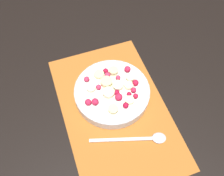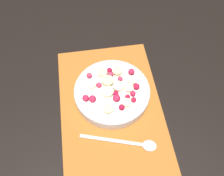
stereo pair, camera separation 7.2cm
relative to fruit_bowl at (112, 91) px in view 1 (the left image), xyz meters
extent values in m
plane|color=black|center=(0.05, -0.01, -0.03)|extent=(3.00, 3.00, 0.00)
cube|color=#B26023|center=(0.05, -0.01, -0.02)|extent=(0.48, 0.30, 0.01)
cylinder|color=silver|center=(0.00, 0.00, -0.01)|extent=(0.22, 0.22, 0.03)
torus|color=silver|center=(0.00, 0.00, 0.01)|extent=(0.22, 0.22, 0.01)
cylinder|color=white|center=(0.00, 0.00, 0.01)|extent=(0.20, 0.20, 0.00)
cylinder|color=#F4EAB7|center=(-0.02, -0.06, 0.02)|extent=(0.03, 0.03, 0.01)
cylinder|color=beige|center=(0.07, -0.02, 0.02)|extent=(0.04, 0.04, 0.01)
cylinder|color=#F4EAB7|center=(0.01, -0.02, 0.02)|extent=(0.04, 0.04, 0.01)
cylinder|color=#F4EAB7|center=(0.00, 0.02, 0.02)|extent=(0.04, 0.04, 0.01)
cylinder|color=beige|center=(-0.02, -0.01, 0.02)|extent=(0.04, 0.04, 0.01)
cylinder|color=beige|center=(0.01, 0.05, 0.02)|extent=(0.04, 0.04, 0.01)
cylinder|color=beige|center=(0.05, 0.03, 0.02)|extent=(0.04, 0.04, 0.01)
cylinder|color=beige|center=(-0.06, 0.02, 0.02)|extent=(0.04, 0.04, 0.01)
cylinder|color=beige|center=(-0.06, -0.02, 0.02)|extent=(0.04, 0.04, 0.01)
cylinder|color=#F4EAB7|center=(-0.02, 0.06, 0.02)|extent=(0.03, 0.03, 0.01)
sphere|color=#D12347|center=(0.03, -0.06, 0.02)|extent=(0.02, 0.02, 0.02)
sphere|color=#D12347|center=(0.04, 0.01, 0.02)|extent=(0.02, 0.02, 0.02)
sphere|color=#DB3356|center=(-0.02, -0.04, 0.02)|extent=(0.02, 0.02, 0.02)
sphere|color=#D12347|center=(0.03, 0.06, 0.02)|extent=(0.02, 0.02, 0.02)
sphere|color=#D12347|center=(-0.05, 0.07, 0.02)|extent=(0.02, 0.02, 0.02)
sphere|color=#B21433|center=(0.04, 0.04, 0.02)|extent=(0.01, 0.01, 0.01)
sphere|color=#DB3356|center=(-0.05, 0.00, 0.02)|extent=(0.02, 0.02, 0.02)
sphere|color=#B21433|center=(-0.06, 0.00, 0.02)|extent=(0.02, 0.02, 0.02)
sphere|color=red|center=(0.01, 0.07, 0.02)|extent=(0.02, 0.02, 0.02)
sphere|color=#D12347|center=(0.02, -0.08, 0.02)|extent=(0.02, 0.02, 0.02)
sphere|color=#B21433|center=(0.02, 0.01, 0.02)|extent=(0.02, 0.02, 0.02)
sphere|color=red|center=(0.05, 0.05, 0.02)|extent=(0.02, 0.02, 0.02)
sphere|color=#DB3356|center=(-0.05, -0.06, 0.02)|extent=(0.02, 0.02, 0.02)
sphere|color=#DB3356|center=(-0.03, 0.03, 0.02)|extent=(0.02, 0.02, 0.02)
sphere|color=#B21433|center=(0.07, 0.02, 0.02)|extent=(0.02, 0.02, 0.02)
cube|color=silver|center=(0.14, -0.02, -0.02)|extent=(0.06, 0.17, 0.00)
ellipsoid|color=silver|center=(0.17, 0.08, -0.02)|extent=(0.04, 0.05, 0.01)
camera|label=1|loc=(0.36, -0.13, 0.63)|focal=40.00mm
camera|label=2|loc=(0.38, -0.06, 0.63)|focal=40.00mm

